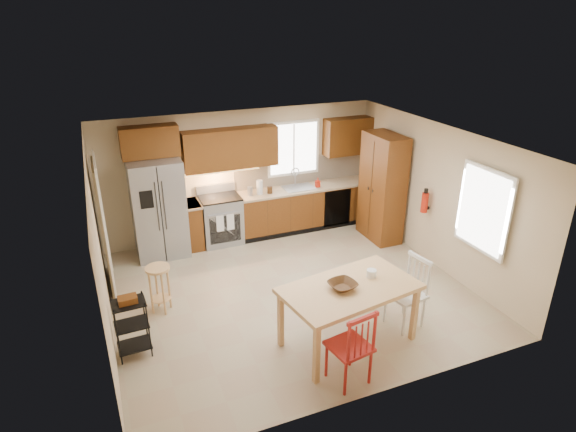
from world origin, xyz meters
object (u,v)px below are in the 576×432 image
(refrigerator, at_px, (159,208))
(chair_white, at_px, (406,293))
(chair_red, at_px, (349,345))
(range_stove, at_px, (221,220))
(dining_table, at_px, (348,315))
(soap_bottle, at_px, (318,182))
(bar_stool, at_px, (160,289))
(table_bowl, at_px, (342,289))
(pantry, at_px, (382,188))
(table_jar, at_px, (371,275))
(fire_extinguisher, at_px, (425,203))
(utility_cart, at_px, (132,328))

(refrigerator, bearing_deg, chair_white, -51.19)
(refrigerator, bearing_deg, chair_red, -69.75)
(range_stove, height_order, dining_table, range_stove)
(dining_table, bearing_deg, soap_bottle, 61.59)
(soap_bottle, height_order, chair_red, soap_bottle)
(bar_stool, bearing_deg, table_bowl, -19.97)
(range_stove, bearing_deg, chair_white, -64.59)
(refrigerator, height_order, pantry, pantry)
(table_bowl, distance_m, table_jar, 0.51)
(soap_bottle, distance_m, table_bowl, 3.86)
(dining_table, height_order, chair_white, chair_white)
(fire_extinguisher, bearing_deg, soap_bottle, 120.53)
(dining_table, distance_m, bar_stool, 2.84)
(chair_red, xyz_separation_m, utility_cart, (-2.38, 1.49, -0.10))
(chair_red, bearing_deg, soap_bottle, 60.11)
(chair_red, distance_m, bar_stool, 3.05)
(table_jar, bearing_deg, table_bowl, -167.47)
(table_bowl, height_order, table_jar, table_jar)
(soap_bottle, bearing_deg, chair_red, -110.62)
(fire_extinguisher, xyz_separation_m, chair_white, (-1.45, -1.60, -0.58))
(bar_stool, height_order, utility_cart, utility_cart)
(fire_extinguisher, distance_m, table_jar, 2.54)
(bar_stool, bearing_deg, refrigerator, 99.77)
(chair_white, bearing_deg, fire_extinguisher, -51.38)
(dining_table, relative_size, table_bowl, 4.94)
(table_bowl, distance_m, utility_cart, 2.79)
(soap_bottle, distance_m, chair_red, 4.57)
(soap_bottle, height_order, bar_stool, soap_bottle)
(pantry, xyz_separation_m, dining_table, (-2.20, -2.70, -0.62))
(chair_red, height_order, table_jar, chair_red)
(soap_bottle, xyz_separation_m, dining_table, (-1.25, -3.60, -0.56))
(utility_cart, bearing_deg, range_stove, 53.11)
(chair_red, bearing_deg, refrigerator, 100.98)
(refrigerator, distance_m, table_bowl, 4.06)
(pantry, relative_size, table_bowl, 5.82)
(range_stove, bearing_deg, dining_table, -78.08)
(chair_white, bearing_deg, chair_red, 109.03)
(refrigerator, xyz_separation_m, table_jar, (2.32, -3.52, 0.00))
(range_stove, xyz_separation_m, dining_table, (0.78, -3.69, -0.03))
(soap_bottle, bearing_deg, range_stove, 177.60)
(fire_extinguisher, height_order, chair_red, fire_extinguisher)
(chair_white, bearing_deg, utility_cart, 68.57)
(soap_bottle, relative_size, chair_red, 0.18)
(table_jar, bearing_deg, bar_stool, 148.33)
(chair_white, relative_size, bar_stool, 1.40)
(range_stove, height_order, pantry, pantry)
(dining_table, bearing_deg, pantry, 41.60)
(table_bowl, relative_size, bar_stool, 0.48)
(bar_stool, xyz_separation_m, utility_cart, (-0.49, -0.89, 0.05))
(chair_red, distance_m, chair_white, 1.48)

